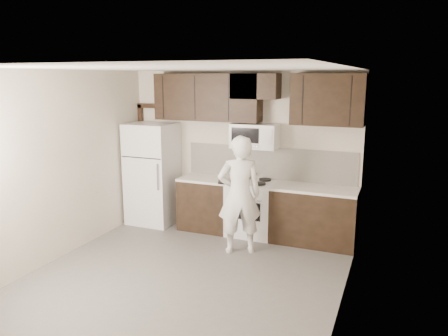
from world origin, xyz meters
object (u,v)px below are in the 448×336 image
Objects in this scene: stove at (251,208)px; microwave at (255,136)px; refrigerator at (153,174)px; person at (239,195)px.

stove is 1.24× the size of microwave.
person is (1.92, -0.73, -0.01)m from refrigerator.
refrigerator is 1.01× the size of person.
refrigerator is at bearing -178.49° from stove.
refrigerator is at bearing -48.54° from person.
microwave is at bearing -113.41° from person.
microwave is 0.43× the size of person.
microwave is 1.18m from person.
person is at bearing -20.76° from refrigerator.
refrigerator reaches higher than person.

